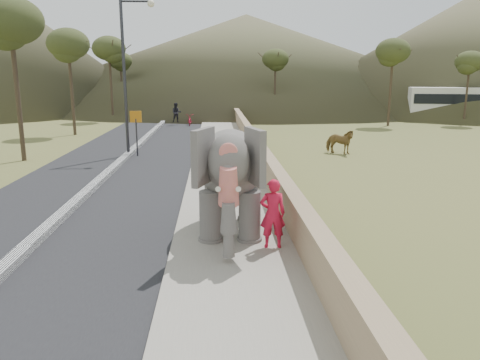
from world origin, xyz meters
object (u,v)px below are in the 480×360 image
lamppost (130,62)px  elephant_and_man (231,178)px  motorcyclist (184,117)px  cow (339,142)px

lamppost → elephant_and_man: lamppost is taller
elephant_and_man → motorcyclist: elephant_and_man is taller
motorcyclist → elephant_and_man: bearing=-84.0°
lamppost → elephant_and_man: 14.10m
cow → lamppost: bearing=124.1°
lamppost → elephant_and_man: size_ratio=1.99×
lamppost → cow: 11.83m
motorcyclist → cow: bearing=-58.9°
elephant_and_man → motorcyclist: 28.63m
cow → motorcyclist: size_ratio=0.83×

